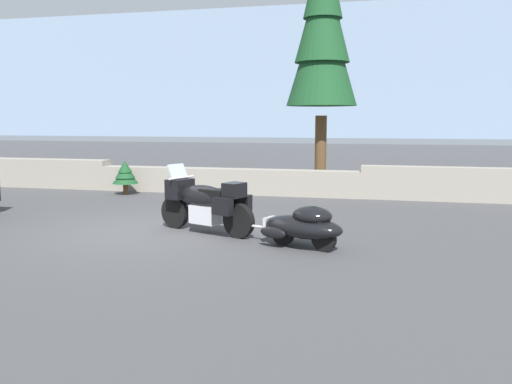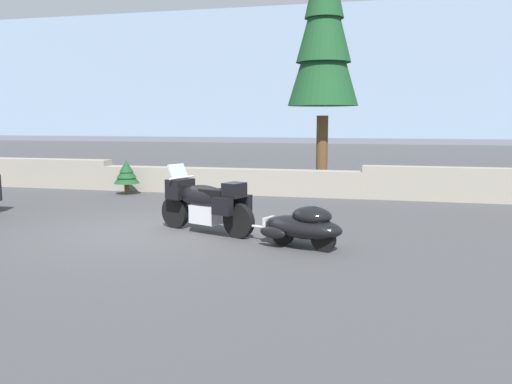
# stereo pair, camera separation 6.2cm
# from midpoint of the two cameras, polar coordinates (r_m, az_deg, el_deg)

# --- Properties ---
(ground_plane) EXTENTS (80.00, 80.00, 0.00)m
(ground_plane) POSITION_cam_midpoint_polar(r_m,az_deg,el_deg) (10.90, -11.78, -4.14)
(ground_plane) COLOR #424244
(stone_guard_wall) EXTENTS (24.00, 0.56, 0.94)m
(stone_guard_wall) POSITION_cam_midpoint_polar(r_m,az_deg,el_deg) (16.16, -4.87, 1.45)
(stone_guard_wall) COLOR gray
(stone_guard_wall) RESTS_ON ground
(distant_ridgeline) EXTENTS (240.00, 80.00, 16.00)m
(distant_ridgeline) POSITION_cam_midpoint_polar(r_m,az_deg,el_deg) (105.48, 11.10, 10.81)
(distant_ridgeline) COLOR #7F93AD
(distant_ridgeline) RESTS_ON ground
(touring_motorcycle) EXTENTS (2.20, 1.24, 1.33)m
(touring_motorcycle) POSITION_cam_midpoint_polar(r_m,az_deg,el_deg) (10.46, -5.70, -1.05)
(touring_motorcycle) COLOR black
(touring_motorcycle) RESTS_ON ground
(car_shaped_trailer) EXTENTS (2.18, 1.21, 0.76)m
(car_shaped_trailer) POSITION_cam_midpoint_polar(r_m,az_deg,el_deg) (9.21, 4.96, -3.58)
(car_shaped_trailer) COLOR black
(car_shaped_trailer) RESTS_ON ground
(pine_tree_tall) EXTENTS (2.24, 2.24, 8.17)m
(pine_tree_tall) POSITION_cam_midpoint_polar(r_m,az_deg,el_deg) (17.48, 7.10, 17.28)
(pine_tree_tall) COLOR brown
(pine_tree_tall) RESTS_ON ground
(pine_sapling_near) EXTENTS (0.77, 0.77, 1.02)m
(pine_sapling_near) POSITION_cam_midpoint_polar(r_m,az_deg,el_deg) (16.27, -14.06, 1.98)
(pine_sapling_near) COLOR brown
(pine_sapling_near) RESTS_ON ground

